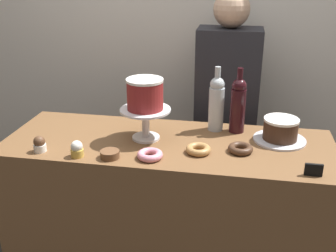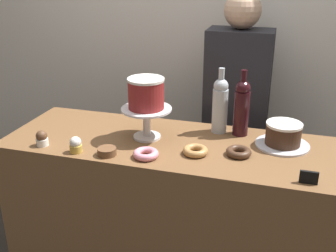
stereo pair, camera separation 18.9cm
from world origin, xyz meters
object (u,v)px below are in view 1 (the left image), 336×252
at_px(white_layer_cake, 145,94).
at_px(donut_maple, 198,149).
at_px(cupcake_vanilla, 77,149).
at_px(barista_figure, 225,123).
at_px(wine_bottle_clear, 216,103).
at_px(wine_bottle_dark_red, 238,104).
at_px(cake_stand_pedestal, 146,118).
at_px(price_sign_chalkboard, 314,170).
at_px(chocolate_round_cake, 281,129).
at_px(donut_pink, 150,155).
at_px(donut_chocolate, 240,149).
at_px(cupcake_chocolate, 40,144).
at_px(cookie_stack, 110,154).

height_order(white_layer_cake, donut_maple, white_layer_cake).
xyz_separation_m(cupcake_vanilla, barista_figure, (0.61, 0.79, -0.14)).
xyz_separation_m(wine_bottle_clear, barista_figure, (0.04, 0.37, -0.25)).
distance_m(wine_bottle_dark_red, cupcake_vanilla, 0.80).
height_order(cake_stand_pedestal, price_sign_chalkboard, cake_stand_pedestal).
distance_m(cake_stand_pedestal, chocolate_round_cake, 0.64).
height_order(wine_bottle_clear, donut_pink, wine_bottle_clear).
bearing_deg(donut_pink, donut_chocolate, 19.23).
distance_m(chocolate_round_cake, cupcake_chocolate, 1.11).
height_order(cupcake_chocolate, donut_pink, cupcake_chocolate).
xyz_separation_m(wine_bottle_clear, donut_pink, (-0.26, -0.38, -0.13)).
xyz_separation_m(cupcake_chocolate, donut_chocolate, (0.89, 0.16, -0.02)).
distance_m(chocolate_round_cake, barista_figure, 0.56).
height_order(chocolate_round_cake, cupcake_vanilla, chocolate_round_cake).
relative_size(white_layer_cake, wine_bottle_clear, 0.53).
height_order(cookie_stack, price_sign_chalkboard, price_sign_chalkboard).
bearing_deg(wine_bottle_dark_red, cupcake_chocolate, -155.57).
xyz_separation_m(cupcake_chocolate, barista_figure, (0.79, 0.77, -0.14)).
xyz_separation_m(wine_bottle_dark_red, cupcake_vanilla, (-0.68, -0.41, -0.11)).
bearing_deg(barista_figure, chocolate_round_cake, -59.15).
distance_m(wine_bottle_dark_red, wine_bottle_clear, 0.11).
relative_size(donut_pink, barista_figure, 0.07).
distance_m(cake_stand_pedestal, white_layer_cake, 0.12).
relative_size(cake_stand_pedestal, cupcake_vanilla, 3.23).
bearing_deg(barista_figure, wine_bottle_dark_red, -79.87).
distance_m(donut_pink, barista_figure, 0.81).
bearing_deg(price_sign_chalkboard, wine_bottle_clear, 135.55).
height_order(white_layer_cake, donut_pink, white_layer_cake).
bearing_deg(donut_maple, white_layer_cake, 157.46).
bearing_deg(donut_pink, barista_figure, 68.57).
height_order(cupcake_chocolate, donut_chocolate, cupcake_chocolate).
bearing_deg(white_layer_cake, price_sign_chalkboard, -17.75).
height_order(cake_stand_pedestal, donut_pink, cake_stand_pedestal).
bearing_deg(wine_bottle_clear, cake_stand_pedestal, -151.53).
bearing_deg(white_layer_cake, cookie_stack, -115.15).
height_order(cupcake_chocolate, cookie_stack, cupcake_chocolate).
distance_m(wine_bottle_clear, donut_chocolate, 0.30).
relative_size(cake_stand_pedestal, barista_figure, 0.15).
relative_size(wine_bottle_dark_red, price_sign_chalkboard, 4.65).
distance_m(donut_chocolate, price_sign_chalkboard, 0.33).
bearing_deg(wine_bottle_clear, white_layer_cake, -151.53).
bearing_deg(white_layer_cake, cupcake_vanilla, -136.17).
relative_size(donut_pink, cookie_stack, 1.33).
distance_m(cupcake_chocolate, donut_chocolate, 0.90).
height_order(wine_bottle_clear, donut_chocolate, wine_bottle_clear).
bearing_deg(chocolate_round_cake, donut_maple, -151.53).
height_order(cake_stand_pedestal, donut_chocolate, cake_stand_pedestal).
relative_size(donut_maple, cookie_stack, 1.33).
distance_m(wine_bottle_dark_red, price_sign_chalkboard, 0.53).
relative_size(chocolate_round_cake, cupcake_chocolate, 2.20).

